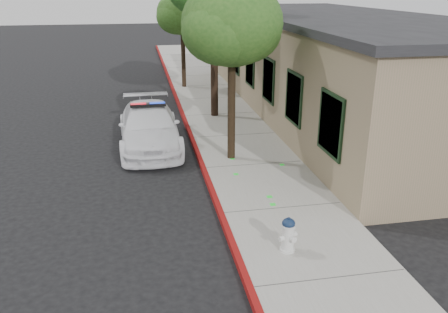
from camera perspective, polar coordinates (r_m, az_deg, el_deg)
ground at (r=11.41m, az=-0.63°, el=-7.70°), size 120.00×120.00×0.00m
sidewalk at (r=14.35m, az=3.59°, el=-1.25°), size 3.20×60.00×0.15m
red_curb at (r=14.07m, az=-2.51°, el=-1.66°), size 0.14×60.00×0.16m
clapboard_building at (r=20.94m, az=13.51°, el=11.07°), size 7.30×20.89×4.24m
police_car at (r=16.29m, az=-9.25°, el=3.67°), size 2.12×5.05×1.58m
fire_hydrant at (r=9.76m, az=7.95°, el=-9.56°), size 0.44×0.39×0.77m
street_tree_near at (r=13.94m, az=1.04°, el=15.76°), size 3.09×2.99×5.47m
street_tree_far at (r=24.93m, az=-5.15°, el=17.06°), size 2.80×2.62×4.96m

